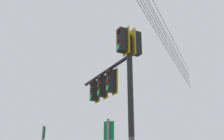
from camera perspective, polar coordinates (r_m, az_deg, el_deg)
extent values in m
cylinder|color=black|center=(8.72, 4.19, -10.71)|extent=(0.20, 0.20, 6.14)
cylinder|color=black|center=(11.02, -1.69, -0.55)|extent=(3.99, 1.24, 0.14)
cube|color=black|center=(9.43, 2.20, 6.53)|extent=(0.37, 0.37, 0.90)
cube|color=#B29319|center=(9.51, 3.10, 6.31)|extent=(0.43, 0.16, 1.04)
cylinder|color=#360503|center=(9.50, 1.31, 8.36)|extent=(0.20, 0.08, 0.20)
cylinder|color=#3C2703|center=(9.36, 1.32, 6.74)|extent=(0.20, 0.08, 0.20)
cylinder|color=green|center=(9.23, 1.34, 5.07)|extent=(0.20, 0.08, 0.20)
cube|color=black|center=(9.72, 5.30, 5.78)|extent=(0.37, 0.37, 0.90)
cube|color=#B29319|center=(9.63, 4.44, 5.99)|extent=(0.43, 0.16, 1.04)
cylinder|color=#360503|center=(9.93, 6.05, 7.14)|extent=(0.20, 0.08, 0.20)
cylinder|color=#3C2703|center=(9.80, 6.11, 5.58)|extent=(0.20, 0.08, 0.20)
cylinder|color=green|center=(9.67, 6.18, 3.97)|extent=(0.20, 0.08, 0.20)
cube|color=black|center=(10.32, -0.19, -2.42)|extent=(0.37, 0.37, 0.90)
cube|color=#B29319|center=(10.39, 0.65, -2.55)|extent=(0.44, 0.15, 1.04)
cylinder|color=#360503|center=(10.34, -1.01, -0.72)|extent=(0.20, 0.08, 0.20)
cylinder|color=#3C2703|center=(10.25, -1.02, -2.30)|extent=(0.20, 0.08, 0.20)
cylinder|color=green|center=(10.16, -1.03, -3.92)|extent=(0.20, 0.08, 0.20)
cube|color=black|center=(11.03, -2.17, -3.55)|extent=(0.36, 0.36, 0.90)
cube|color=#B29319|center=(11.09, -1.36, -3.66)|extent=(0.44, 0.14, 1.04)
cylinder|color=#360503|center=(11.05, -2.94, -1.96)|extent=(0.20, 0.07, 0.20)
cylinder|color=#3C2703|center=(10.97, -2.97, -3.45)|extent=(0.20, 0.07, 0.20)
cylinder|color=green|center=(10.89, -3.00, -4.97)|extent=(0.20, 0.07, 0.20)
cube|color=black|center=(11.75, -3.92, -4.54)|extent=(0.37, 0.37, 0.90)
cube|color=#B29319|center=(11.82, -3.16, -4.65)|extent=(0.43, 0.16, 1.04)
cylinder|color=#360503|center=(11.77, -4.62, -3.03)|extent=(0.20, 0.08, 0.20)
cylinder|color=#3C2703|center=(11.69, -4.66, -4.44)|extent=(0.20, 0.08, 0.20)
cylinder|color=green|center=(11.61, -4.70, -5.87)|extent=(0.20, 0.08, 0.20)
cube|color=#0C7238|center=(9.42, -14.58, -13.21)|extent=(0.40, 0.07, 0.39)
cube|color=white|center=(9.43, -14.49, -13.21)|extent=(0.33, 0.04, 0.33)
cube|color=#0C7238|center=(6.27, -0.68, -13.11)|extent=(0.18, 0.22, 0.43)
cube|color=white|center=(6.28, -0.61, -13.13)|extent=(0.13, 0.16, 0.37)
cylinder|color=black|center=(11.92, 5.86, 14.37)|extent=(23.73, 17.49, 0.20)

